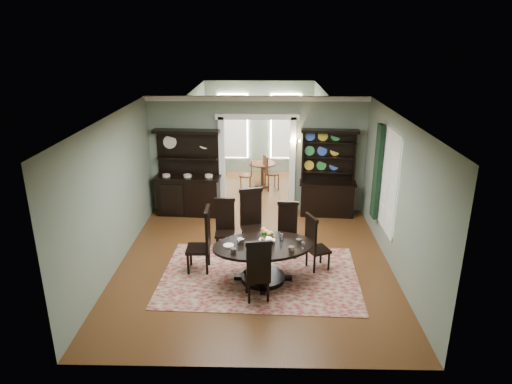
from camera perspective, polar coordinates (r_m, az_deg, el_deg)
room at (r=8.81m, az=-0.22°, el=0.10°), size 5.51×6.01×3.01m
parlor at (r=14.11m, az=0.35°, el=7.35°), size 3.51×3.50×3.01m
doorway_trim at (r=11.62m, az=0.15°, el=5.17°), size 2.08×0.25×2.57m
right_window at (r=9.95m, az=15.62°, el=1.81°), size 0.15×1.47×2.12m
wall_sconce at (r=11.43m, az=4.93°, el=6.25°), size 0.27×0.21×0.21m
rug at (r=9.02m, az=0.48°, el=-10.42°), size 3.87×2.70×0.01m
dining_table at (r=8.64m, az=0.90°, el=-7.97°), size 2.08×2.05×0.75m
centerpiece at (r=8.59m, az=1.38°, el=-5.89°), size 1.53×0.98×0.25m
chair_far_left at (r=9.79m, az=-3.89°, el=-3.94°), size 0.45×0.42×1.16m
chair_far_mid at (r=9.84m, az=-0.52°, el=-3.19°), size 0.60×0.59×1.34m
chair_far_right at (r=9.62m, az=3.96°, el=-4.42°), size 0.45×0.42×1.16m
chair_end_left at (r=8.96m, az=-6.59°, el=-5.78°), size 0.47×0.51×1.32m
chair_end_right at (r=9.04m, az=7.28°, el=-6.16°), size 0.54×0.55×1.16m
chair_near at (r=7.96m, az=0.26°, el=-9.63°), size 0.51×0.49×1.20m
sideboard at (r=11.79m, az=-8.43°, el=0.84°), size 1.70×0.71×2.19m
welsh_dresser at (r=11.73m, az=8.91°, el=0.91°), size 1.45×0.62×2.22m
parlor_table at (r=13.78m, az=0.80°, el=2.61°), size 0.81×0.81×0.75m
parlor_chair_left at (r=13.54m, az=-1.06°, el=2.33°), size 0.39×0.39×0.92m
parlor_chair_right at (r=13.48m, az=1.69°, el=2.57°), size 0.49×0.48×1.06m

